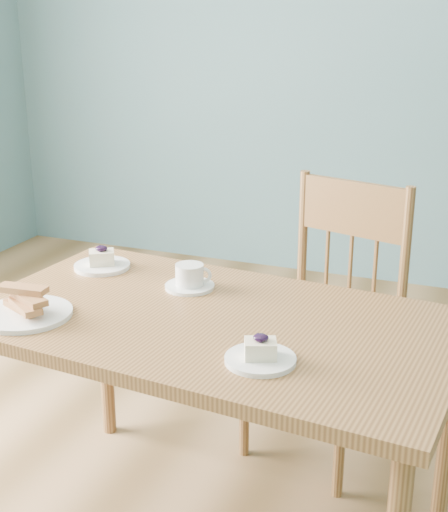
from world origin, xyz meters
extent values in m
cube|color=slate|center=(0.00, 2.50, 1.35)|extent=(5.00, 0.01, 2.70)
cube|color=#9B6B3A|center=(-0.26, 0.23, 0.66)|extent=(1.32, 0.83, 0.04)
cylinder|color=#9B6B3A|center=(-0.81, 0.58, 0.32)|extent=(0.05, 0.05, 0.64)
cylinder|color=#9B6B3A|center=(0.34, 0.48, 0.32)|extent=(0.05, 0.05, 0.64)
cube|color=#9B6B3A|center=(-0.09, 0.74, 0.43)|extent=(0.51, 0.50, 0.04)
cylinder|color=#9B6B3A|center=(-0.31, 0.63, 0.20)|extent=(0.03, 0.03, 0.41)
cylinder|color=#9B6B3A|center=(0.03, 0.53, 0.20)|extent=(0.03, 0.03, 0.41)
cylinder|color=#9B6B3A|center=(-0.22, 0.95, 0.20)|extent=(0.03, 0.03, 0.41)
cylinder|color=#9B6B3A|center=(0.13, 0.85, 0.20)|extent=(0.03, 0.03, 0.41)
cylinder|color=#9B6B3A|center=(-0.22, 0.97, 0.68)|extent=(0.03, 0.03, 0.47)
cylinder|color=#9B6B3A|center=(0.14, 0.86, 0.68)|extent=(0.03, 0.03, 0.47)
cube|color=#9B6B3A|center=(-0.04, 0.91, 0.82)|extent=(0.35, 0.12, 0.18)
cylinder|color=#9B6B3A|center=(-0.13, 0.94, 0.59)|extent=(0.01, 0.01, 0.28)
cylinder|color=#9B6B3A|center=(-0.04, 0.91, 0.59)|extent=(0.01, 0.01, 0.28)
cylinder|color=#9B6B3A|center=(0.04, 0.89, 0.59)|extent=(0.01, 0.01, 0.28)
cylinder|color=white|center=(-0.06, 0.04, 0.68)|extent=(0.16, 0.16, 0.01)
cube|color=#FDECC2|center=(-0.06, 0.04, 0.71)|extent=(0.09, 0.08, 0.04)
ellipsoid|color=black|center=(-0.06, 0.04, 0.73)|extent=(0.03, 0.03, 0.02)
sphere|color=black|center=(-0.05, 0.04, 0.73)|extent=(0.01, 0.01, 0.01)
sphere|color=black|center=(-0.07, 0.04, 0.73)|extent=(0.01, 0.01, 0.01)
sphere|color=black|center=(-0.06, 0.03, 0.73)|extent=(0.01, 0.01, 0.01)
cylinder|color=white|center=(-0.72, 0.45, 0.68)|extent=(0.17, 0.17, 0.01)
cube|color=#FDECC2|center=(-0.72, 0.45, 0.71)|extent=(0.09, 0.09, 0.04)
ellipsoid|color=black|center=(-0.72, 0.45, 0.74)|extent=(0.04, 0.04, 0.02)
sphere|color=black|center=(-0.71, 0.46, 0.74)|extent=(0.02, 0.02, 0.02)
sphere|color=black|center=(-0.73, 0.46, 0.74)|extent=(0.02, 0.02, 0.02)
sphere|color=black|center=(-0.72, 0.44, 0.74)|extent=(0.02, 0.02, 0.02)
cylinder|color=white|center=(-0.40, 0.40, 0.68)|extent=(0.14, 0.14, 0.01)
cylinder|color=white|center=(-0.40, 0.40, 0.72)|extent=(0.10, 0.10, 0.06)
cylinder|color=brown|center=(-0.40, 0.40, 0.74)|extent=(0.07, 0.07, 0.00)
torus|color=white|center=(-0.36, 0.41, 0.72)|extent=(0.05, 0.02, 0.05)
cylinder|color=white|center=(-0.71, 0.05, 0.68)|extent=(0.24, 0.24, 0.01)
camera|label=1|loc=(0.40, -1.33, 1.41)|focal=50.00mm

